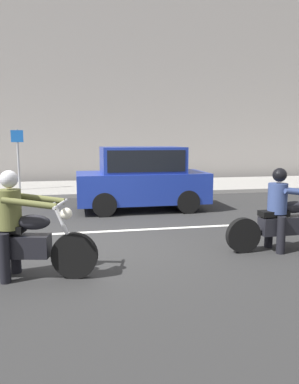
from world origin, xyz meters
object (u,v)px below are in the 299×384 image
street_sign_post (18,153)px  parked_hatchback_cobalt_blue (142,178)px  motorcycle_with_rider_olive (18,235)px  motorcycle_with_rider_denim_blue (282,216)px

street_sign_post → parked_hatchback_cobalt_blue: bearing=-46.5°
motorcycle_with_rider_olive → street_sign_post: 9.10m
parked_hatchback_cobalt_blue → motorcycle_with_rider_denim_blue: bearing=-67.6°
parked_hatchback_cobalt_blue → motorcycle_with_rider_olive: bearing=-119.0°
street_sign_post → motorcycle_with_rider_denim_blue: bearing=-56.0°
parked_hatchback_cobalt_blue → street_sign_post: 5.75m
parked_hatchback_cobalt_blue → street_sign_post: size_ratio=1.63×
motorcycle_with_rider_olive → parked_hatchback_cobalt_blue: bearing=61.0°
motorcycle_with_rider_denim_blue → parked_hatchback_cobalt_blue: bearing=112.4°
parked_hatchback_cobalt_blue → street_sign_post: (-3.94, 4.15, 0.59)m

